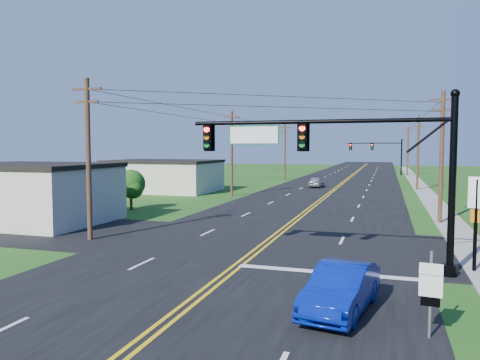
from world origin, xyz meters
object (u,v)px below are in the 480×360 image
(signal_mast_main, at_px, (339,158))
(signal_mast_far, at_px, (377,151))
(route_sign, at_px, (431,288))
(blue_car, at_px, (341,289))

(signal_mast_main, bearing_deg, signal_mast_far, 89.92)
(route_sign, bearing_deg, signal_mast_far, 98.98)
(signal_mast_far, xyz_separation_m, blue_car, (0.58, -77.47, -3.81))
(blue_car, relative_size, route_sign, 1.85)
(blue_car, height_order, route_sign, route_sign)
(signal_mast_main, height_order, route_sign, signal_mast_main)
(signal_mast_far, height_order, route_sign, signal_mast_far)
(signal_mast_main, distance_m, signal_mast_far, 72.00)
(signal_mast_main, distance_m, route_sign, 8.27)
(blue_car, bearing_deg, signal_mast_main, 106.82)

